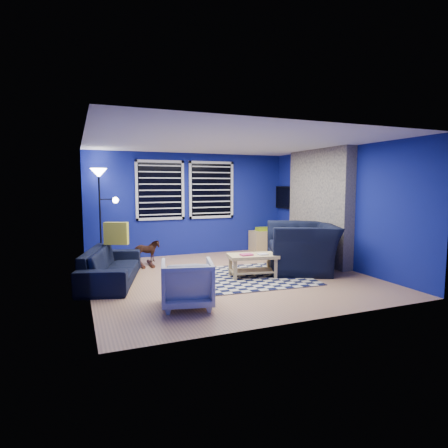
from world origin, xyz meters
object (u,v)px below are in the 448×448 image
Objects in this scene: rocking_horse at (146,251)px; armchair_bent at (187,283)px; tv at (286,198)px; floor_lamp at (100,186)px; coffee_table at (253,261)px; armchair_big at (302,247)px; cabinet at (263,240)px; sofa at (111,266)px.

armchair_bent is at bearing -171.12° from rocking_horse.
floor_lamp is (-4.57, 0.15, 0.30)m from tv.
rocking_horse is 2.42m from coffee_table.
coffee_table is (-1.15, -0.10, -0.16)m from armchair_big.
rocking_horse is (-2.83, 1.64, -0.16)m from armchair_big.
cabinet is at bearing 58.25° from coffee_table.
tv reaches higher than sofa.
armchair_bent is at bearing -41.09° from armchair_big.
armchair_big is 1.49× the size of coffee_table.
armchair_bent reaches higher than sofa.
armchair_big is at bearing -100.69° from cabinet.
sofa is 1.40× the size of armchair_big.
sofa is 3.69m from armchair_big.
coffee_table is at bearing -42.91° from floor_lamp.
tv is 0.68× the size of armchair_big.
tv is 1.27m from cabinet.
rocking_horse is 0.88× the size of cabinet.
rocking_horse is 3.26m from cabinet.
coffee_table is at bearing -123.78° from cabinet.
sofa is 3.56× the size of rocking_horse.
cabinet is (-0.54, 0.25, -1.12)m from tv.
armchair_bent is 2.94m from rocking_horse.
floor_lamp is (-3.68, 2.24, 1.23)m from armchair_big.
floor_lamp reaches higher than armchair_bent.
armchair_bent is 3.90m from floor_lamp.
floor_lamp reaches higher than tv.
armchair_bent is at bearing -75.68° from floor_lamp.
armchair_big is (3.65, -0.49, 0.18)m from sofa.
coffee_table is 1.51× the size of cabinet.
rocking_horse is at bearing -96.21° from armchair_big.
sofa is at bearing -50.44° from armchair_bent.
floor_lamp is at bearing 16.29° from sofa.
armchair_bent is at bearing -132.79° from cabinet.
armchair_big is at bearing -82.24° from sofa.
coffee_table is at bearing -130.26° from armchair_bent.
tv reaches higher than cabinet.
sofa is at bearing -157.29° from cabinet.
sofa reaches higher than coffee_table.
cabinet is at bearing -49.84° from sofa.
coffee_table is at bearing -128.39° from rocking_horse.
floor_lamp reaches higher than cabinet.
floor_lamp reaches higher than sofa.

